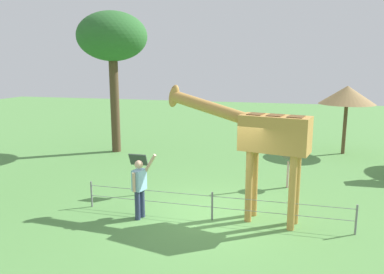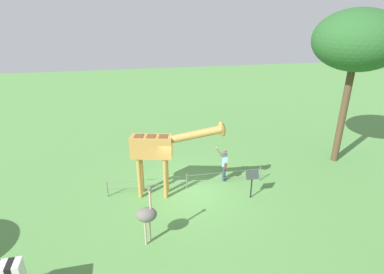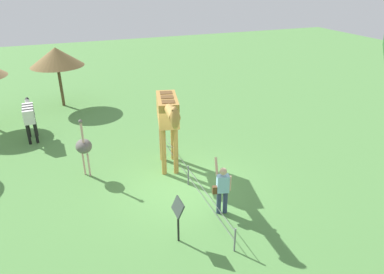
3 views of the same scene
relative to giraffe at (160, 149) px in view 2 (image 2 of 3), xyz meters
name	(u,v)px [view 2 (image 2 of 3)]	position (x,y,z in m)	size (l,w,h in m)	color
ground_plane	(188,190)	(1.18, 0.14, -2.22)	(60.00, 60.00, 0.00)	#568E47
giraffe	(160,149)	(0.00, 0.00, 0.00)	(3.94, 1.35, 3.48)	#BC8942
visitor	(224,163)	(3.02, 0.70, -1.32)	(0.63, 0.59, 1.76)	navy
ostrich	(147,215)	(-0.77, -2.92, -1.05)	(0.70, 0.56, 2.25)	#CC9E93
tree_northeast	(357,41)	(9.47, 1.57, 3.94)	(4.09, 4.09, 7.64)	brown
info_sign	(252,178)	(3.75, -0.96, -1.27)	(0.56, 0.21, 1.32)	black
wire_fence	(187,180)	(1.18, 0.30, -1.82)	(7.05, 0.05, 0.75)	slate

